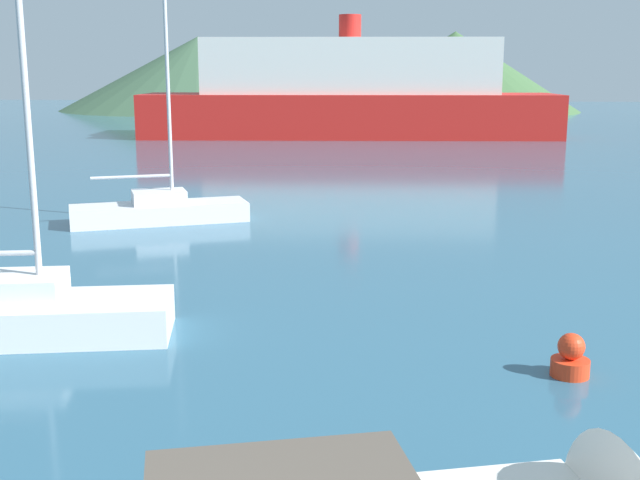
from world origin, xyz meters
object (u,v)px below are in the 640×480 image
Objects in this scene: sailboat_inner at (160,209)px; sailboat_middle at (19,312)px; buoy_marker at (571,358)px; ferry_distant at (349,94)px.

sailboat_inner is 11.31m from sailboat_middle.
sailboat_inner reaches higher than buoy_marker.
sailboat_inner is 0.92× the size of sailboat_middle.
sailboat_middle is at bearing -109.30° from sailboat_inner.
buoy_marker is (5.54, -45.44, -2.74)m from ferry_distant.
sailboat_middle is 44.58m from ferry_distant.
ferry_distant is (4.13, 44.31, 2.54)m from sailboat_middle.
sailboat_middle is 11.75× the size of buoy_marker.
sailboat_middle is 0.28× the size of ferry_distant.
ferry_distant is at bearing 74.56° from sailboat_middle.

